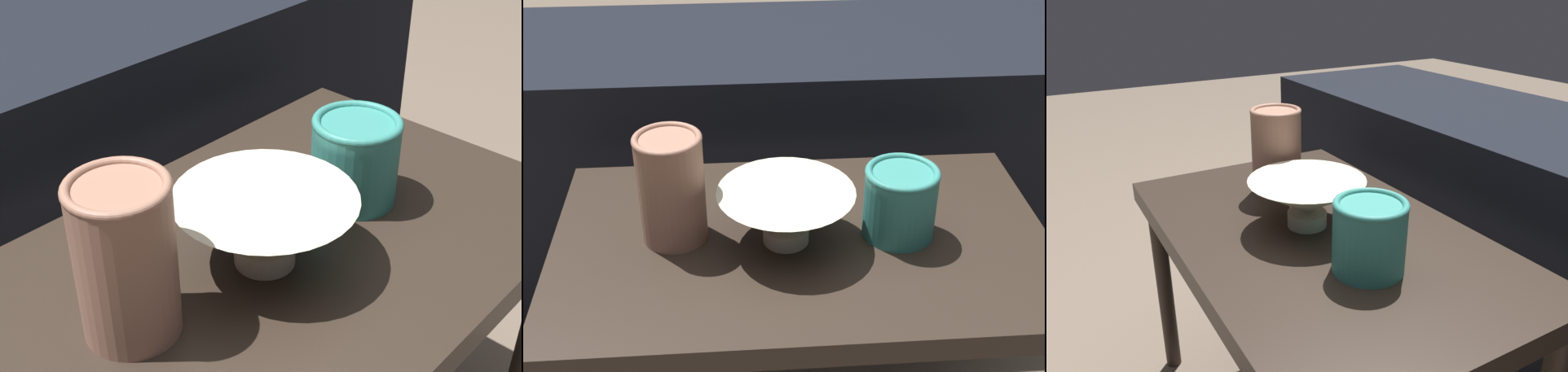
% 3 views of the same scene
% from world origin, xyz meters
% --- Properties ---
extents(table, '(0.79, 0.49, 0.49)m').
position_xyz_m(table, '(0.00, 0.00, 0.44)').
color(table, '#2D231C').
rests_on(table, ground_plane).
extents(couch_backdrop, '(1.65, 0.50, 0.61)m').
position_xyz_m(couch_backdrop, '(0.00, 0.59, 0.31)').
color(couch_backdrop, black).
rests_on(couch_backdrop, ground_plane).
extents(bowl, '(0.21, 0.21, 0.09)m').
position_xyz_m(bowl, '(-0.03, -0.01, 0.55)').
color(bowl, beige).
rests_on(bowl, table).
extents(vase_textured_left, '(0.11, 0.11, 0.18)m').
position_xyz_m(vase_textured_left, '(-0.20, 0.02, 0.59)').
color(vase_textured_left, '#996B56').
rests_on(vase_textured_left, table).
extents(vase_colorful_right, '(0.12, 0.12, 0.12)m').
position_xyz_m(vase_colorful_right, '(0.15, 0.00, 0.56)').
color(vase_colorful_right, teal).
rests_on(vase_colorful_right, table).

